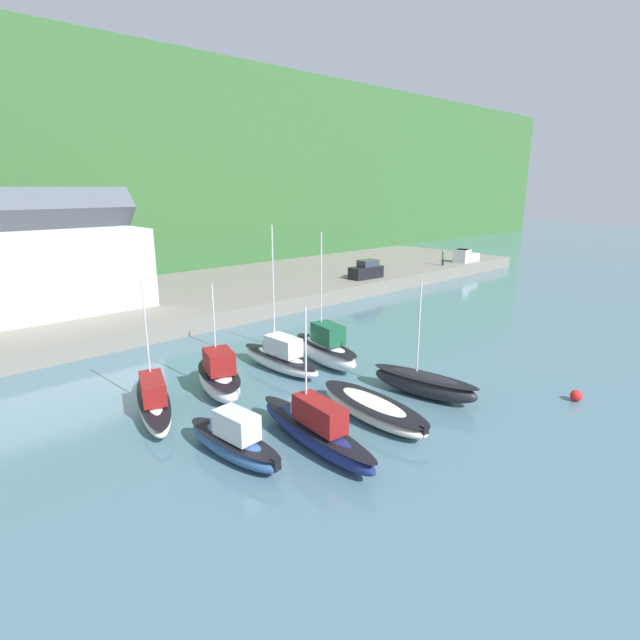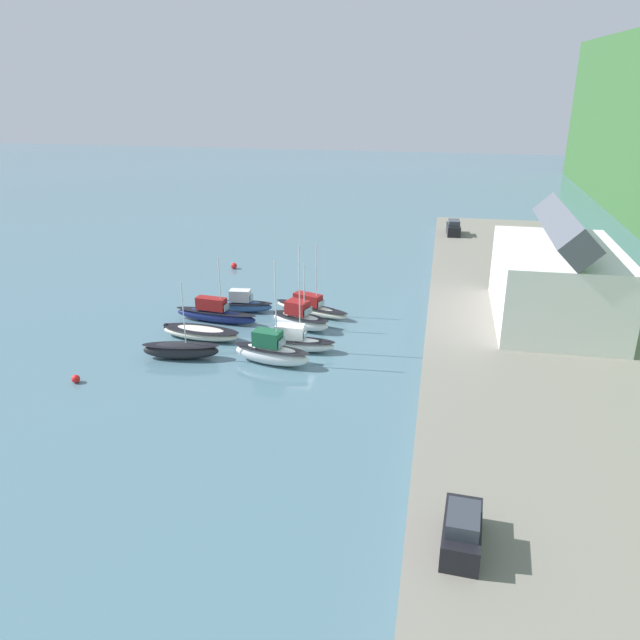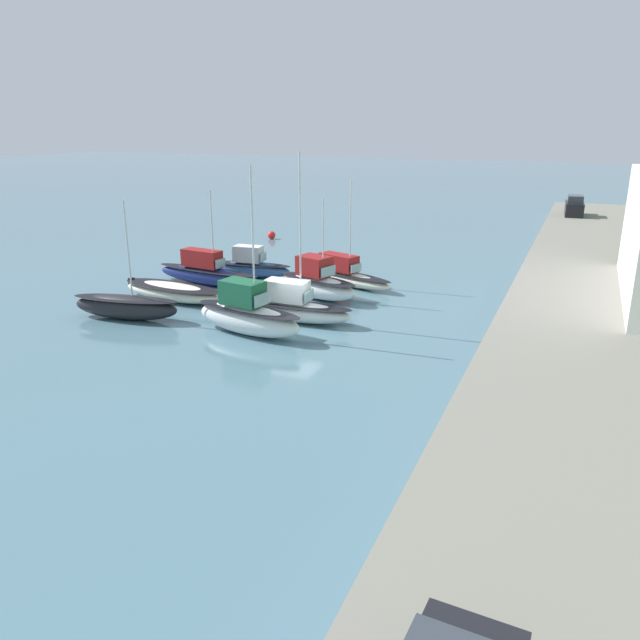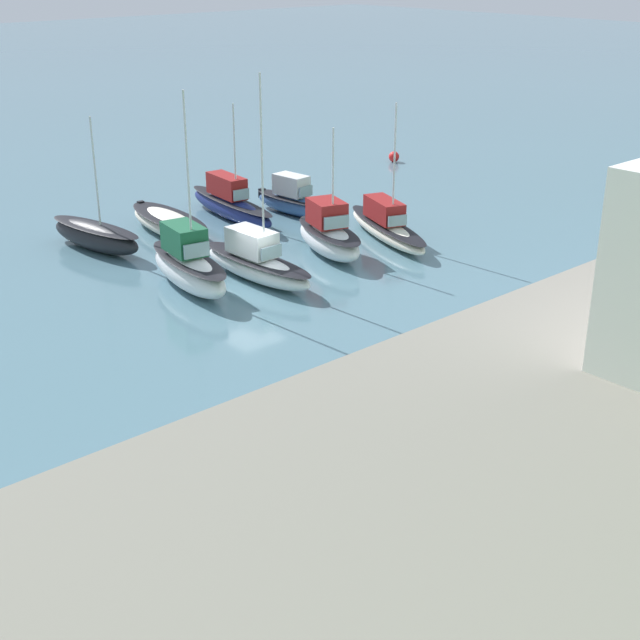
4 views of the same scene
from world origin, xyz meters
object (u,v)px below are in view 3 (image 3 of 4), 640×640
(moored_boat_0, at_px, (342,274))
(moored_boat_7, at_px, (126,306))
(moored_boat_1, at_px, (317,283))
(moored_boat_5, at_px, (206,272))
(moored_boat_3, at_px, (247,314))
(moored_boat_6, at_px, (172,291))
(mooring_buoy_1, at_px, (272,235))
(moored_boat_4, at_px, (251,266))
(parked_car_1, at_px, (574,207))
(moored_boat_2, at_px, (291,306))

(moored_boat_0, xyz_separation_m, moored_boat_7, (12.64, -8.74, 0.02))
(moored_boat_1, height_order, moored_boat_5, moored_boat_5)
(moored_boat_3, bearing_deg, moored_boat_1, -175.28)
(moored_boat_6, xyz_separation_m, mooring_buoy_1, (-22.14, -4.18, -0.21))
(moored_boat_5, xyz_separation_m, mooring_buoy_1, (-17.86, -4.05, -0.53))
(moored_boat_6, bearing_deg, moored_boat_4, 173.57)
(moored_boat_6, relative_size, parked_car_1, 1.83)
(moored_boat_0, relative_size, moored_boat_7, 1.22)
(moored_boat_3, relative_size, parked_car_1, 2.11)
(moored_boat_4, height_order, parked_car_1, parked_car_1)
(moored_boat_4, distance_m, moored_boat_6, 7.80)
(moored_boat_6, bearing_deg, moored_boat_2, 89.69)
(moored_boat_7, relative_size, mooring_buoy_1, 9.01)
(moored_boat_4, relative_size, moored_boat_7, 0.89)
(moored_boat_5, height_order, moored_boat_7, moored_boat_7)
(moored_boat_6, bearing_deg, parked_car_1, 155.79)
(moored_boat_4, xyz_separation_m, mooring_buoy_1, (-14.53, -5.83, -0.45))
(moored_boat_0, height_order, parked_car_1, moored_boat_0)
(moored_boat_2, relative_size, moored_boat_3, 1.06)
(moored_boat_1, relative_size, moored_boat_2, 0.68)
(moored_boat_4, bearing_deg, moored_boat_1, 58.17)
(moored_boat_6, xyz_separation_m, parked_car_1, (-39.71, 22.96, 1.83))
(moored_boat_4, distance_m, moored_boat_5, 3.78)
(moored_boat_2, bearing_deg, parked_car_1, 159.71)
(moored_boat_3, relative_size, moored_boat_7, 1.30)
(moored_boat_4, xyz_separation_m, moored_boat_6, (7.62, -1.65, -0.24))
(moored_boat_1, bearing_deg, mooring_buoy_1, -127.03)
(moored_boat_5, xyz_separation_m, parked_car_1, (-35.43, 23.09, 1.51))
(moored_boat_1, xyz_separation_m, moored_boat_5, (-0.12, -8.63, -0.12))
(moored_boat_6, bearing_deg, moored_boat_3, 68.89)
(parked_car_1, bearing_deg, moored_boat_0, -117.85)
(moored_boat_0, xyz_separation_m, moored_boat_6, (8.19, -8.70, -0.16))
(moored_boat_2, xyz_separation_m, moored_boat_4, (-8.59, -7.42, -0.05))
(moored_boat_2, height_order, moored_boat_7, moored_boat_2)
(moored_boat_2, xyz_separation_m, mooring_buoy_1, (-23.12, -13.25, -0.50))
(moored_boat_4, distance_m, parked_car_1, 38.56)
(moored_boat_7, bearing_deg, moored_boat_4, 162.93)
(moored_boat_4, bearing_deg, moored_boat_5, -33.15)
(mooring_buoy_1, bearing_deg, moored_boat_3, 24.73)
(moored_boat_2, bearing_deg, moored_boat_3, -23.26)
(moored_boat_7, height_order, mooring_buoy_1, moored_boat_7)
(moored_boat_7, xyz_separation_m, parked_car_1, (-44.16, 23.01, 1.64))
(moored_boat_1, xyz_separation_m, moored_boat_2, (5.13, 0.57, -0.14))
(moored_boat_3, bearing_deg, moored_boat_5, -126.81)
(moored_boat_5, relative_size, parked_car_1, 2.04)
(moored_boat_7, bearing_deg, moored_boat_5, 171.49)
(moored_boat_1, xyz_separation_m, mooring_buoy_1, (-17.99, -12.67, -0.65))
(moored_boat_4, xyz_separation_m, parked_car_1, (-32.10, 21.31, 1.59))
(moored_boat_1, distance_m, mooring_buoy_1, 22.01)
(moored_boat_2, relative_size, moored_boat_4, 1.56)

